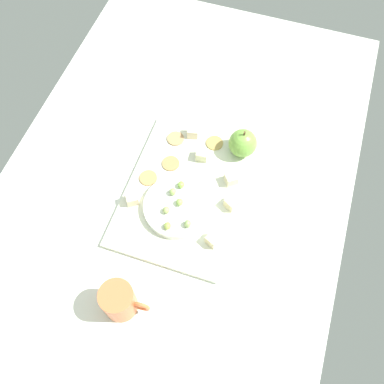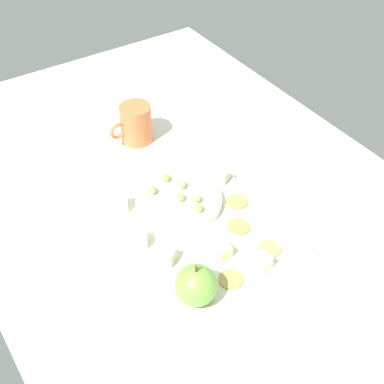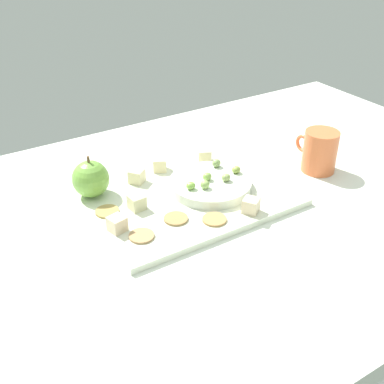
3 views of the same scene
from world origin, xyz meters
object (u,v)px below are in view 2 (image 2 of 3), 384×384
platter (194,222)px  cheese_cube_0 (140,239)px  cracker_1 (237,202)px  cheese_cube_5 (221,176)px  cheese_cube_1 (121,204)px  cracker_2 (238,227)px  cheese_cube_4 (261,263)px  grape_0 (166,178)px  grape_1 (199,208)px  grape_2 (153,190)px  cup (136,124)px  apple_whole (196,285)px  serving_dish (181,201)px  cracker_0 (231,279)px  grape_5 (181,197)px  grape_3 (198,199)px  cheese_cube_2 (167,257)px  cracker_3 (269,249)px  grape_4 (182,185)px  cheese_cube_3 (222,252)px

platter → cheese_cube_0: 11.81cm
cracker_1 → cheese_cube_5: bearing=170.2°
cheese_cube_1 → cracker_2: size_ratio=0.62×
cheese_cube_1 → cheese_cube_4: bearing=26.4°
platter → grape_0: grape_0 is taller
grape_1 → grape_2: (-9.07, -4.73, 0.11)cm
cup → grape_0: bearing=-10.7°
apple_whole → grape_2: (-24.48, 6.11, -0.81)cm
serving_dish → cheese_cube_4: size_ratio=5.94×
cracker_0 → grape_5: 20.26cm
serving_dish → cheese_cube_1: 11.66cm
cracker_2 → apple_whole: bearing=-59.5°
cracker_0 → cup: (-45.46, 6.79, 2.97)cm
grape_0 → cracker_2: bearing=17.5°
serving_dish → grape_3: grape_3 is taller
cheese_cube_4 → grape_2: (-25.33, -6.84, 1.37)cm
grape_5 → cracker_2: bearing=29.7°
cracker_2 → grape_3: bearing=-156.1°
serving_dish → cheese_cube_5: size_ratio=5.94×
cheese_cube_2 → cheese_cube_4: (10.28, 12.81, 0.00)cm
cheese_cube_5 → cracker_3: size_ratio=0.62×
cheese_cube_0 → serving_dish: bearing=111.7°
grape_4 → grape_5: size_ratio=1.00×
cheese_cube_0 → cracker_1: (0.81, 21.29, -1.14)cm
cheese_cube_1 → cheese_cube_4: 29.76cm
cracker_0 → cracker_3: (-1.84, 9.94, 0.00)cm
apple_whole → cheese_cube_4: (0.86, 12.95, -2.18)cm
serving_dish → cheese_cube_4: cheese_cube_4 is taller
cheese_cube_0 → cheese_cube_3: (10.63, 10.66, 0.00)cm
cheese_cube_0 → cracker_1: bearing=87.8°
grape_3 → cup: bearing=176.1°
cracker_3 → grape_2: grape_2 is taller
cheese_cube_0 → cracker_2: bearing=69.8°
cracker_0 → grape_4: 23.45cm
grape_3 → grape_4: same height
cheese_cube_2 → grape_4: bearing=138.7°
cracker_3 → grape_2: bearing=-154.3°
cheese_cube_3 → grape_2: grape_2 is taller
platter → grape_3: grape_3 is taller
cracker_0 → grape_3: (-17.61, 4.91, 2.49)cm
grape_0 → cup: (-19.04, 3.61, 0.58)cm
grape_0 → grape_2: (1.87, -4.19, 0.12)cm
cracker_2 → cheese_cube_0: bearing=-110.2°
cheese_cube_0 → cup: size_ratio=0.26×
cheese_cube_5 → cracker_0: size_ratio=0.62×
serving_dish → cup: (-25.01, 3.89, 2.24)cm
cheese_cube_3 → grape_5: 14.90cm
apple_whole → grape_1: bearing=144.9°
platter → grape_1: size_ratio=21.21×
grape_0 → cheese_cube_3: bearing=-3.8°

